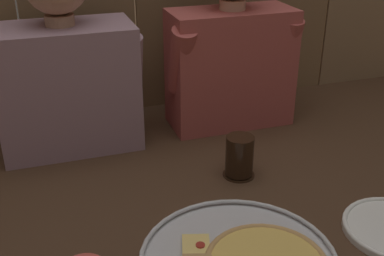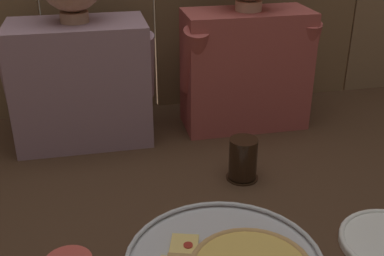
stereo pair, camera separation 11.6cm
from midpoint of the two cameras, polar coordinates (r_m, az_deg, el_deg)
The scene contains 4 objects.
ground_plane at distance 1.17m, azimuth -1.46°, elevation -10.11°, with size 3.20×3.20×0.00m, color #422B1C.
drinking_glass at distance 1.29m, azimuth 3.07°, elevation -3.47°, with size 0.09×0.09×0.12m.
diner_left at distance 1.44m, azimuth -17.08°, elevation 7.30°, with size 0.43×0.22×0.58m.
diner_right at distance 1.53m, azimuth 2.48°, elevation 10.12°, with size 0.43×0.21×0.59m.
Camera 1 is at (-0.33, -0.89, 0.68)m, focal length 45.12 mm.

